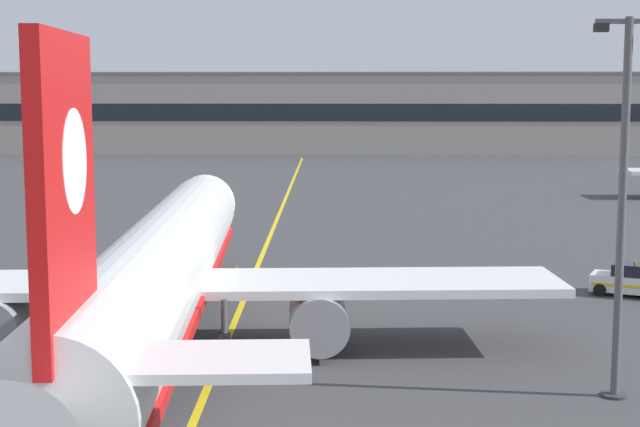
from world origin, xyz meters
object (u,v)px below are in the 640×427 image
object	(u,v)px
apron_lamp_post	(622,202)
service_car_fourth	(635,281)
airliner_foreground	(160,270)
safety_cone_by_nose_gear	(236,270)

from	to	relation	value
apron_lamp_post	service_car_fourth	world-z (taller)	apron_lamp_post
airliner_foreground	apron_lamp_post	size ratio (longest dim) A/B	3.26
airliner_foreground	service_car_fourth	distance (m)	24.88
apron_lamp_post	safety_cone_by_nose_gear	size ratio (longest dim) A/B	23.16
service_car_fourth	safety_cone_by_nose_gear	distance (m)	21.55
safety_cone_by_nose_gear	airliner_foreground	bearing A→B (deg)	-93.20
airliner_foreground	safety_cone_by_nose_gear	distance (m)	16.85
service_car_fourth	safety_cone_by_nose_gear	xyz separation A→B (m)	(-20.96, 4.99, -0.51)
airliner_foreground	apron_lamp_post	world-z (taller)	apron_lamp_post
service_car_fourth	safety_cone_by_nose_gear	bearing A→B (deg)	166.62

